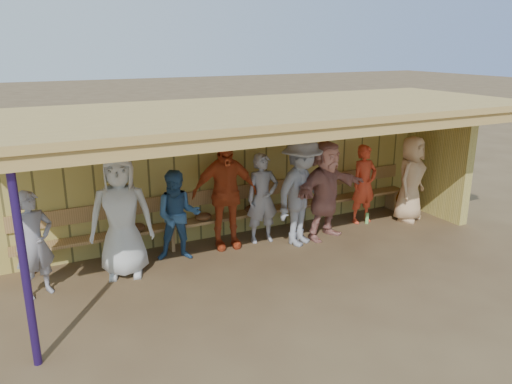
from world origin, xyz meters
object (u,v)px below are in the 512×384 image
player_a (34,244)px  player_d (225,193)px  player_f (325,190)px  player_e (302,192)px  player_extra (263,198)px  player_b (121,215)px  player_h (411,179)px  player_g (364,184)px  bench (237,209)px  player_c (178,216)px

player_a → player_d: size_ratio=0.79×
player_d → player_f: bearing=-4.7°
player_e → player_extra: bearing=119.4°
player_b → player_d: 1.85m
player_e → player_h: bearing=-21.7°
player_g → player_b: bearing=-178.0°
player_e → player_extra: (-0.55, 0.41, -0.15)m
player_d → player_a: bearing=-164.0°
player_f → player_h: (2.05, 0.03, -0.05)m
player_b → player_h: bearing=14.3°
player_g → bench: bearing=169.4°
player_a → bench: 3.54m
player_g → bench: player_g is taller
player_c → player_e: player_e is taller
player_d → player_h: size_ratio=1.13×
player_b → player_g: (4.76, 0.26, -0.18)m
player_e → player_h: (2.60, 0.10, -0.10)m
player_b → player_d: player_d is taller
player_b → player_g: size_ratio=1.23×
player_c → player_d: size_ratio=0.78×
player_a → bench: (3.44, 0.80, -0.24)m
player_a → player_f: 4.84m
player_b → bench: 2.36m
bench → player_a: bearing=-167.0°
player_h → player_d: bearing=150.2°
player_h → bench: (-3.44, 0.74, -0.33)m
player_e → bench: 1.27m
player_h → player_extra: bearing=150.2°
player_h → player_b: bearing=155.2°
player_e → player_g: size_ratio=1.23×
player_e → bench: bearing=111.1°
player_a → player_extra: 3.76m
player_a → player_c: 2.18m
player_e → player_c: bearing=147.0°
player_e → player_g: player_e is taller
player_c → player_h: bearing=15.7°
player_d → player_h: (3.84, -0.38, -0.11)m
player_f → player_d: bearing=152.0°
player_f → bench: size_ratio=0.24×
player_g → player_extra: (-2.25, -0.01, 0.03)m
player_f → player_extra: size_ratio=1.12×
player_b → player_extra: 2.53m
player_b → player_g: bearing=18.0°
player_c → player_f: player_f is taller
player_c → player_extra: size_ratio=0.93×
player_e → player_f: 0.56m
player_g → player_f: bearing=-164.5°
player_g → player_h: size_ratio=0.91×
player_a → player_f: player_f is taller
player_a → player_d: 3.09m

